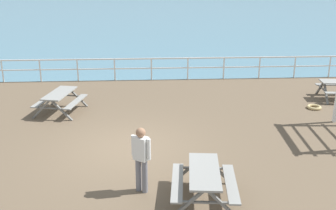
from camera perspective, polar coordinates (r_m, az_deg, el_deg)
The scene contains 7 objects.
ground_plane at distance 12.44m, azimuth -5.75°, elevation -6.34°, with size 30.00×24.00×0.20m, color brown.
sea_band at distance 64.21m, azimuth -3.95°, elevation 14.16°, with size 142.00×90.00×0.01m, color teal.
seaward_railing at distance 19.52m, azimuth -4.98°, elevation 5.65°, with size 23.07×0.07×1.08m.
picnic_table_near_left at distance 9.47m, azimuth 5.16°, elevation -10.21°, with size 1.71×1.95×0.80m.
picnic_table_mid_centre at distance 15.58m, azimuth -15.07°, elevation 1.05°, with size 1.86×2.08×0.80m.
visitor at distance 9.64m, azimuth -3.82°, elevation -7.19°, with size 0.46×0.37×1.66m.
rope_coil at distance 16.61m, azimuth 19.99°, elevation -0.28°, with size 0.55×0.55×0.11m, color tan.
Camera 1 is at (0.59, -11.25, 5.17)m, focal length 43.03 mm.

